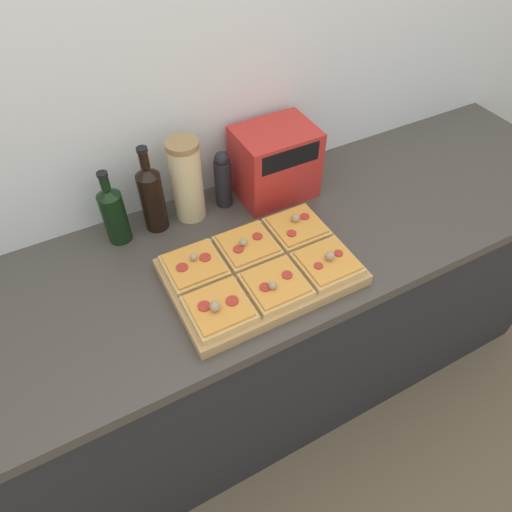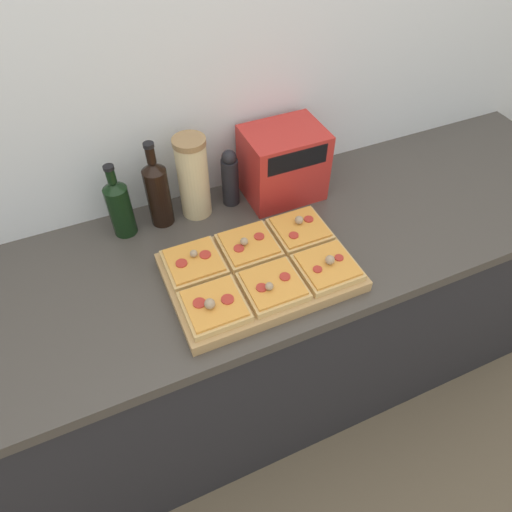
{
  "view_description": "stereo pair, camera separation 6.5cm",
  "coord_description": "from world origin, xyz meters",
  "px_view_note": "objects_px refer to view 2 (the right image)",
  "views": [
    {
      "loc": [
        -0.41,
        -0.54,
        1.93
      ],
      "look_at": [
        0.01,
        0.24,
        0.99
      ],
      "focal_mm": 32.0,
      "sensor_mm": 36.0,
      "label": 1
    },
    {
      "loc": [
        -0.35,
        -0.57,
        1.93
      ],
      "look_at": [
        0.01,
        0.24,
        0.99
      ],
      "focal_mm": 32.0,
      "sensor_mm": 36.0,
      "label": 2
    }
  ],
  "objects_px": {
    "olive_oil_bottle": "(120,207)",
    "grain_jar_tall": "(193,177)",
    "cutting_board": "(260,272)",
    "pepper_mill": "(230,178)",
    "wine_bottle": "(158,192)",
    "toaster_oven": "(283,164)"
  },
  "relations": [
    {
      "from": "cutting_board",
      "to": "olive_oil_bottle",
      "type": "height_order",
      "value": "olive_oil_bottle"
    },
    {
      "from": "cutting_board",
      "to": "grain_jar_tall",
      "type": "xyz_separation_m",
      "value": [
        -0.07,
        0.34,
        0.12
      ]
    },
    {
      "from": "cutting_board",
      "to": "wine_bottle",
      "type": "distance_m",
      "value": 0.4
    },
    {
      "from": "grain_jar_tall",
      "to": "pepper_mill",
      "type": "xyz_separation_m",
      "value": [
        0.12,
        0.0,
        -0.04
      ]
    },
    {
      "from": "grain_jar_tall",
      "to": "toaster_oven",
      "type": "bearing_deg",
      "value": -4.65
    },
    {
      "from": "cutting_board",
      "to": "olive_oil_bottle",
      "type": "distance_m",
      "value": 0.47
    },
    {
      "from": "wine_bottle",
      "to": "pepper_mill",
      "type": "distance_m",
      "value": 0.24
    },
    {
      "from": "grain_jar_tall",
      "to": "olive_oil_bottle",
      "type": "bearing_deg",
      "value": 180.0
    },
    {
      "from": "cutting_board",
      "to": "toaster_oven",
      "type": "bearing_deg",
      "value": 54.9
    },
    {
      "from": "grain_jar_tall",
      "to": "pepper_mill",
      "type": "bearing_deg",
      "value": 0.0
    },
    {
      "from": "pepper_mill",
      "to": "grain_jar_tall",
      "type": "bearing_deg",
      "value": 180.0
    },
    {
      "from": "pepper_mill",
      "to": "toaster_oven",
      "type": "height_order",
      "value": "toaster_oven"
    },
    {
      "from": "cutting_board",
      "to": "toaster_oven",
      "type": "distance_m",
      "value": 0.4
    },
    {
      "from": "grain_jar_tall",
      "to": "toaster_oven",
      "type": "relative_size",
      "value": 1.0
    },
    {
      "from": "cutting_board",
      "to": "grain_jar_tall",
      "type": "relative_size",
      "value": 1.9
    },
    {
      "from": "grain_jar_tall",
      "to": "toaster_oven",
      "type": "distance_m",
      "value": 0.3
    },
    {
      "from": "cutting_board",
      "to": "pepper_mill",
      "type": "xyz_separation_m",
      "value": [
        0.05,
        0.34,
        0.08
      ]
    },
    {
      "from": "olive_oil_bottle",
      "to": "wine_bottle",
      "type": "height_order",
      "value": "wine_bottle"
    },
    {
      "from": "cutting_board",
      "to": "pepper_mill",
      "type": "relative_size",
      "value": 2.58
    },
    {
      "from": "olive_oil_bottle",
      "to": "wine_bottle",
      "type": "relative_size",
      "value": 0.86
    },
    {
      "from": "olive_oil_bottle",
      "to": "grain_jar_tall",
      "type": "bearing_deg",
      "value": 0.0
    },
    {
      "from": "olive_oil_bottle",
      "to": "wine_bottle",
      "type": "distance_m",
      "value": 0.12
    }
  ]
}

